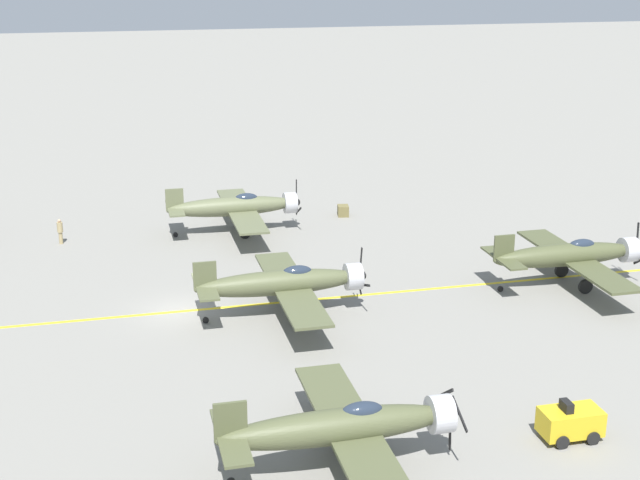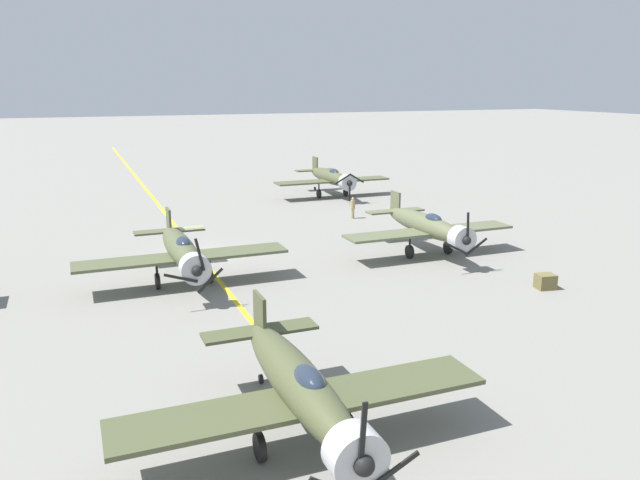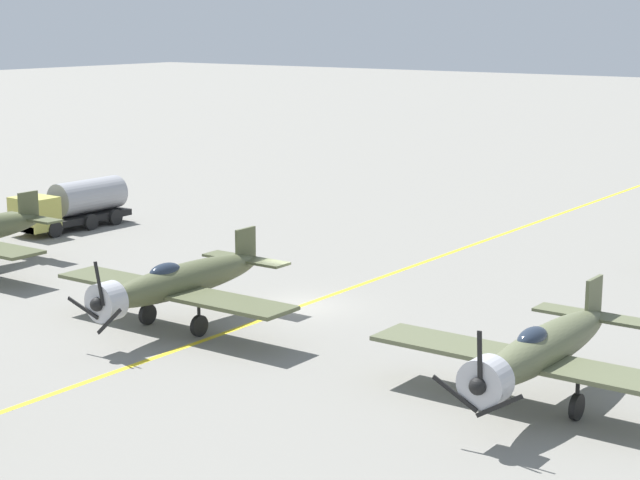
% 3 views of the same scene
% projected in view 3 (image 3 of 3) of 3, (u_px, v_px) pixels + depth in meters
% --- Properties ---
extents(ground_plane, '(400.00, 400.00, 0.00)m').
position_uv_depth(ground_plane, '(298.00, 307.00, 49.04)').
color(ground_plane, gray).
extents(taxiway_stripe, '(0.30, 160.00, 0.01)m').
position_uv_depth(taxiway_stripe, '(298.00, 307.00, 49.04)').
color(taxiway_stripe, yellow).
rests_on(taxiway_stripe, ground).
extents(airplane_mid_left, '(12.00, 9.98, 3.80)m').
position_uv_depth(airplane_mid_left, '(541.00, 351.00, 36.00)').
color(airplane_mid_left, '#5E6344').
rests_on(airplane_mid_left, ground).
extents(airplane_mid_center, '(12.00, 9.98, 3.78)m').
position_uv_depth(airplane_mid_center, '(178.00, 283.00, 45.27)').
color(airplane_mid_center, '#535839').
rests_on(airplane_mid_center, ground).
extents(fuel_tanker, '(2.67, 8.00, 2.98)m').
position_uv_depth(fuel_tanker, '(72.00, 205.00, 66.89)').
color(fuel_tanker, black).
rests_on(fuel_tanker, ground).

